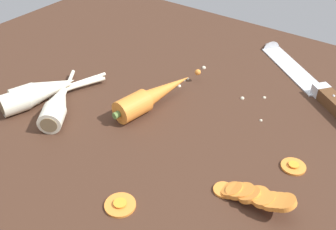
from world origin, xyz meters
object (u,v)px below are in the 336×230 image
object	(u,v)px
parsnip_mid_left	(44,90)
carrot_slice_stack	(254,196)
parsnip_front	(58,104)
parsnip_mid_right	(37,95)
whole_carrot	(153,96)
parsnip_back	(45,91)
carrot_slice_stray_mid	(120,204)
carrot_slice_stray_near	(293,166)
chefs_knife	(304,77)

from	to	relation	value
parsnip_mid_left	carrot_slice_stack	xyz separation A→B (cm)	(42.93, -0.15, -0.51)
parsnip_front	parsnip_mid_right	size ratio (longest dim) A/B	0.87
parsnip_mid_right	whole_carrot	bearing A→B (deg)	35.33
parsnip_mid_right	carrot_slice_stack	distance (cm)	42.62
parsnip_back	whole_carrot	bearing A→B (deg)	31.36
parsnip_mid_left	carrot_slice_stray_mid	world-z (taller)	parsnip_mid_left
parsnip_mid_right	parsnip_back	world-z (taller)	same
carrot_slice_stack	carrot_slice_stray_mid	bearing A→B (deg)	-142.32
carrot_slice_stack	carrot_slice_stray_near	bearing A→B (deg)	79.26
parsnip_mid_left	parsnip_back	world-z (taller)	same
whole_carrot	parsnip_back	bearing A→B (deg)	-148.64
chefs_knife	carrot_slice_stack	size ratio (longest dim) A/B	2.56
chefs_knife	carrot_slice_stray_near	xyz separation A→B (cm)	(7.93, -25.61, -0.29)
whole_carrot	parsnip_mid_right	bearing A→B (deg)	-144.67
carrot_slice_stack	parsnip_mid_right	bearing A→B (deg)	-177.52
parsnip_front	carrot_slice_stray_near	size ratio (longest dim) A/B	4.48
carrot_slice_stack	carrot_slice_stray_near	xyz separation A→B (cm)	(1.85, 9.75, -1.11)
parsnip_mid_left	parsnip_front	bearing A→B (deg)	-15.82
parsnip_front	parsnip_back	distance (cm)	5.25
parsnip_front	parsnip_mid_right	xyz separation A→B (cm)	(-5.14, -0.43, -0.00)
parsnip_mid_right	carrot_slice_stray_near	world-z (taller)	parsnip_mid_right
chefs_knife	whole_carrot	bearing A→B (deg)	-127.53
parsnip_front	carrot_slice_stray_near	distance (cm)	40.86
parsnip_mid_right	carrot_slice_stack	bearing A→B (deg)	2.48
carrot_slice_stray_near	carrot_slice_stray_mid	bearing A→B (deg)	-127.84
chefs_knife	parsnip_mid_right	bearing A→B (deg)	-134.44
whole_carrot	carrot_slice_stack	world-z (taller)	whole_carrot
whole_carrot	chefs_knife	bearing A→B (deg)	52.47
carrot_slice_stray_mid	whole_carrot	bearing A→B (deg)	116.88
parsnip_front	parsnip_mid_left	size ratio (longest dim) A/B	0.91
chefs_knife	whole_carrot	size ratio (longest dim) A/B	1.37
parsnip_mid_left	parsnip_back	xyz separation A→B (cm)	(0.43, -0.23, 0.00)
carrot_slice_stray_near	parsnip_back	bearing A→B (deg)	-167.50
chefs_knife	parsnip_front	world-z (taller)	parsnip_front
whole_carrot	parsnip_back	size ratio (longest dim) A/B	1.25
carrot_slice_stray_mid	parsnip_back	bearing A→B (deg)	158.74
parsnip_front	carrot_slice_stack	xyz separation A→B (cm)	(37.43, 1.41, -0.51)
whole_carrot	carrot_slice_stack	distance (cm)	27.30
whole_carrot	parsnip_mid_right	distance (cm)	21.28
parsnip_front	carrot_slice_stray_mid	world-z (taller)	parsnip_front
parsnip_mid_right	carrot_slice_stray_near	xyz separation A→B (cm)	(44.42, 11.59, -1.62)
whole_carrot	parsnip_front	xyz separation A→B (cm)	(-12.22, -11.87, -0.12)
parsnip_mid_right	carrot_slice_stray_mid	distance (cm)	29.77
whole_carrot	carrot_slice_stray_mid	bearing A→B (deg)	-63.12
whole_carrot	parsnip_mid_left	bearing A→B (deg)	-149.81
parsnip_front	parsnip_back	xyz separation A→B (cm)	(-5.08, 1.33, 0.00)
parsnip_back	carrot_slice_stray_near	size ratio (longest dim) A/B	4.55
parsnip_mid_left	parsnip_mid_right	distance (cm)	2.03
parsnip_mid_right	chefs_knife	bearing A→B (deg)	45.56
parsnip_mid_left	parsnip_back	distance (cm)	0.49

